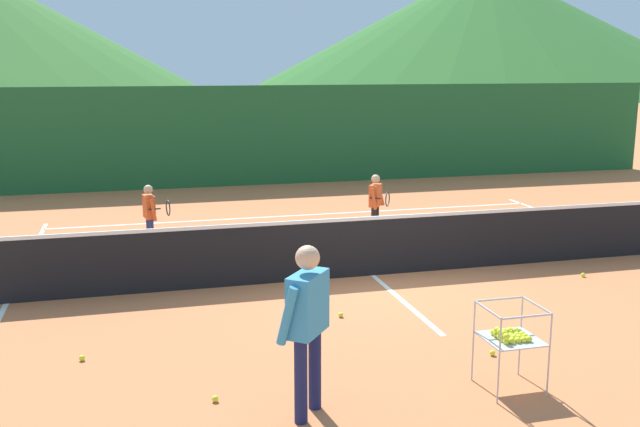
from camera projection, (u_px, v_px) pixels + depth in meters
ground_plane at (373, 275)px, 11.60m from camera, size 120.00×120.00×0.00m
line_baseline_far at (302, 215)px, 16.21m from camera, size 10.98×0.08×0.01m
line_sideline_west at (6, 303)px, 10.22m from camera, size 0.08×10.81×0.01m
line_service_center at (373, 275)px, 11.60m from camera, size 0.08×5.49×0.01m
tennis_net at (373, 245)px, 11.49m from camera, size 11.61×0.08×1.05m
instructor at (307, 315)px, 6.78m from camera, size 0.60×0.82×1.70m
student_0 at (150, 211)px, 13.07m from camera, size 0.48×0.55×1.20m
student_1 at (376, 200)px, 14.05m from camera, size 0.42×0.69×1.24m
ball_cart at (510, 336)px, 7.43m from camera, size 0.58×0.58×0.90m
tennis_ball_1 at (492, 353)px, 8.39m from camera, size 0.07×0.07×0.07m
tennis_ball_2 at (215, 399)px, 7.24m from camera, size 0.07×0.07×0.07m
tennis_ball_3 at (341, 315)px, 9.67m from camera, size 0.07×0.07×0.07m
tennis_ball_6 at (82, 358)px, 8.24m from camera, size 0.07×0.07×0.07m
tennis_ball_8 at (583, 275)px, 11.50m from camera, size 0.07×0.07×0.07m
windscreen_fence at (265, 136)px, 20.10m from camera, size 24.16×0.08×2.77m
hill_2 at (484, 28)px, 90.02m from camera, size 59.99×59.99×15.51m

